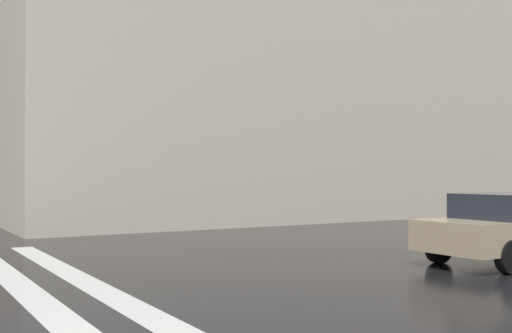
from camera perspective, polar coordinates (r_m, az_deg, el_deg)
The scene contains 1 object.
haussmann_block_corner at distance 32.40m, azimuth 2.42°, elevation 13.61°, with size 16.50×28.02×20.09m.
Camera 1 is at (-5.44, -0.18, 1.78)m, focal length 43.14 mm.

